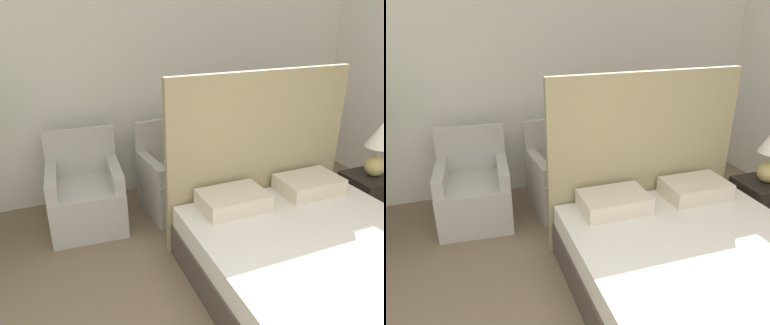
# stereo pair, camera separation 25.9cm
# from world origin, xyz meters

# --- Properties ---
(wall_back) EXTENTS (10.00, 0.06, 2.90)m
(wall_back) POSITION_xyz_m (0.00, 3.71, 1.45)
(wall_back) COLOR silver
(wall_back) RESTS_ON ground_plane
(bed) EXTENTS (1.75, 2.17, 1.53)m
(bed) POSITION_xyz_m (0.70, 1.39, 0.29)
(bed) COLOR #4C4238
(bed) RESTS_ON ground_plane
(armchair_near_window_left) EXTENTS (0.73, 0.72, 0.91)m
(armchair_near_window_left) POSITION_xyz_m (-0.75, 3.08, 0.28)
(armchair_near_window_left) COLOR #B7B2A8
(armchair_near_window_left) RESTS_ON ground_plane
(armchair_near_window_right) EXTENTS (0.74, 0.73, 0.91)m
(armchair_near_window_right) POSITION_xyz_m (0.18, 3.08, 0.28)
(armchair_near_window_right) COLOR #B7B2A8
(armchair_near_window_right) RESTS_ON ground_plane
(nightstand) EXTENTS (0.51, 0.42, 0.48)m
(nightstand) POSITION_xyz_m (1.90, 2.12, 0.24)
(nightstand) COLOR black
(nightstand) RESTS_ON ground_plane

